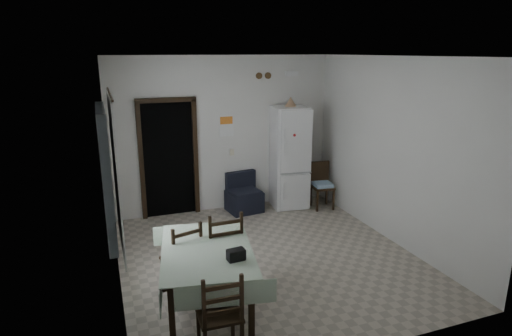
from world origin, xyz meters
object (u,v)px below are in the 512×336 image
object	(u,v)px
navy_seat	(244,193)
dining_chair_far_right	(222,248)
corner_chair	(323,186)
dining_table	(208,280)
dining_chair_far_left	(181,258)
dining_chair_near_head	(219,313)
fridge	(289,157)

from	to	relation	value
navy_seat	dining_chair_far_right	size ratio (longest dim) A/B	0.68
corner_chair	dining_chair_far_right	xyz separation A→B (m)	(-2.62, -2.12, 0.09)
navy_seat	dining_table	world-z (taller)	dining_table
dining_chair_far_left	dining_chair_near_head	size ratio (longest dim) A/B	1.01
dining_chair_far_left	dining_table	bearing A→B (deg)	97.41
dining_chair_near_head	navy_seat	bearing A→B (deg)	-109.89
fridge	corner_chair	size ratio (longest dim) A/B	2.19
corner_chair	dining_chair_near_head	world-z (taller)	dining_chair_near_head
dining_chair_near_head	dining_chair_far_right	bearing A→B (deg)	-104.76
fridge	navy_seat	distance (m)	1.10
dining_chair_far_left	fridge	bearing A→B (deg)	-152.43
fridge	dining_chair_near_head	xyz separation A→B (m)	(-2.44, -3.74, -0.49)
fridge	dining_chair_far_left	world-z (taller)	fridge
navy_seat	fridge	bearing A→B (deg)	-7.38
dining_table	dining_chair_near_head	distance (m)	0.80
dining_table	dining_chair_far_left	world-z (taller)	dining_chair_far_left
fridge	dining_table	bearing A→B (deg)	-121.99
navy_seat	corner_chair	distance (m)	1.52
fridge	corner_chair	world-z (taller)	fridge
dining_chair_far_right	fridge	bearing A→B (deg)	-130.72
corner_chair	dining_chair_far_right	bearing A→B (deg)	-135.04
dining_table	corner_chair	bearing A→B (deg)	51.74
fridge	dining_table	size ratio (longest dim) A/B	1.27
dining_chair_far_right	dining_chair_far_left	bearing A→B (deg)	-2.47
navy_seat	dining_chair_far_left	world-z (taller)	dining_chair_far_left
fridge	dining_chair_far_right	distance (m)	3.25
dining_table	dining_chair_far_left	bearing A→B (deg)	123.90
dining_table	dining_chair_far_left	xyz separation A→B (m)	(-0.21, 0.48, 0.09)
dining_chair_far_right	dining_chair_near_head	bearing A→B (deg)	71.81
dining_chair_far_right	corner_chair	bearing A→B (deg)	-142.10
dining_chair_far_right	dining_chair_near_head	size ratio (longest dim) A/B	1.10
navy_seat	dining_chair_far_right	bearing A→B (deg)	-122.03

